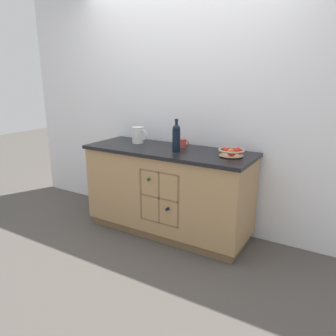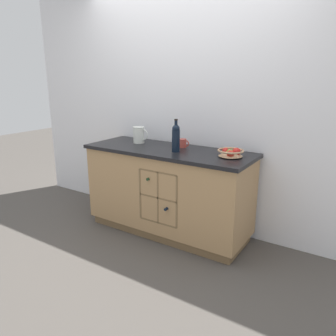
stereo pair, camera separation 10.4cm
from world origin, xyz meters
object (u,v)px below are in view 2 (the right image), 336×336
white_pitcher (139,134)px  standing_wine_bottle (176,137)px  fruit_bowl (231,152)px  ceramic_mug (183,143)px

white_pitcher → standing_wine_bottle: standing_wine_bottle is taller
fruit_bowl → standing_wine_bottle: (-0.52, -0.09, 0.10)m
fruit_bowl → white_pitcher: bearing=177.2°
fruit_bowl → white_pitcher: size_ratio=1.28×
white_pitcher → standing_wine_bottle: size_ratio=0.59×
fruit_bowl → standing_wine_bottle: size_ratio=0.76×
fruit_bowl → standing_wine_bottle: standing_wine_bottle is taller
standing_wine_bottle → white_pitcher: bearing=165.3°
ceramic_mug → fruit_bowl: bearing=-11.2°
fruit_bowl → ceramic_mug: (-0.56, 0.11, 0.00)m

